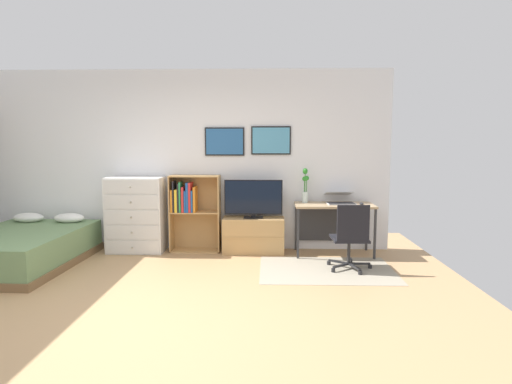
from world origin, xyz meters
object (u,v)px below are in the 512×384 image
object	(u,v)px
office_chair	(351,235)
computer_mouse	(361,204)
bookshelf	(191,207)
laptop	(340,199)
dresser	(136,215)
bamboo_vase	(305,186)
bed	(21,248)
tv_stand	(253,235)
desk	(333,213)
television	(253,199)

from	to	relation	value
office_chair	computer_mouse	distance (m)	0.86
bookshelf	laptop	distance (m)	2.20
dresser	bamboo_vase	xyz separation A→B (m)	(2.50, 0.08, 0.43)
laptop	bed	bearing A→B (deg)	-173.80
dresser	bookshelf	bearing A→B (deg)	4.73
laptop	computer_mouse	size ratio (longest dim) A/B	4.42
tv_stand	computer_mouse	xyz separation A→B (m)	(1.55, -0.13, 0.50)
desk	laptop	bearing A→B (deg)	8.47
bed	bamboo_vase	size ratio (longest dim) A/B	3.96
dresser	tv_stand	xyz separation A→B (m)	(1.74, 0.02, -0.30)
bed	tv_stand	distance (m)	3.14
tv_stand	desk	bearing A→B (deg)	-0.22
office_chair	bamboo_vase	distance (m)	1.19
desk	office_chair	bearing A→B (deg)	-83.92
tv_stand	desk	world-z (taller)	desk
dresser	laptop	distance (m)	3.01
tv_stand	computer_mouse	size ratio (longest dim) A/B	8.65
tv_stand	office_chair	xyz separation A→B (m)	(1.26, -0.88, 0.20)
tv_stand	bookshelf	bearing A→B (deg)	176.86
bookshelf	laptop	xyz separation A→B (m)	(2.20, -0.04, 0.14)
tv_stand	office_chair	distance (m)	1.55
bed	office_chair	bearing A→B (deg)	0.31
bookshelf	bamboo_vase	xyz separation A→B (m)	(1.70, 0.01, 0.32)
dresser	tv_stand	size ratio (longest dim) A/B	1.24
bed	desk	world-z (taller)	desk
tv_stand	dresser	bearing A→B (deg)	-179.51
bamboo_vase	dresser	bearing A→B (deg)	-178.25
bed	tv_stand	world-z (taller)	bed
dresser	desk	xyz separation A→B (m)	(2.91, 0.01, 0.04)
bed	television	size ratio (longest dim) A/B	2.38
desk	computer_mouse	bearing A→B (deg)	-17.87
bed	dresser	bearing A→B (deg)	32.24
television	office_chair	bearing A→B (deg)	-34.19
office_chair	dresser	bearing A→B (deg)	162.15
dresser	bookshelf	world-z (taller)	bookshelf
bed	tv_stand	xyz separation A→B (m)	(3.04, 0.79, 0.03)
television	desk	world-z (taller)	television
tv_stand	laptop	world-z (taller)	laptop
dresser	laptop	world-z (taller)	dresser
office_chair	bed	bearing A→B (deg)	177.02
office_chair	laptop	distance (m)	0.96
bed	dresser	distance (m)	1.55
dresser	office_chair	size ratio (longest dim) A/B	1.30
bookshelf	desk	bearing A→B (deg)	-1.52
television	computer_mouse	xyz separation A→B (m)	(1.55, -0.10, -0.04)
dresser	computer_mouse	bearing A→B (deg)	-1.94
dresser	bookshelf	size ratio (longest dim) A/B	0.98
desk	dresser	bearing A→B (deg)	-179.79
dresser	bookshelf	xyz separation A→B (m)	(0.80, 0.07, 0.11)
laptop	tv_stand	bearing A→B (deg)	176.11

